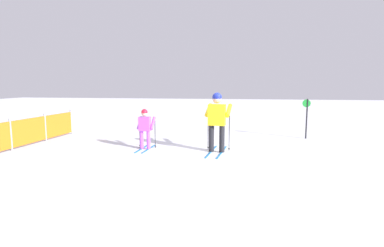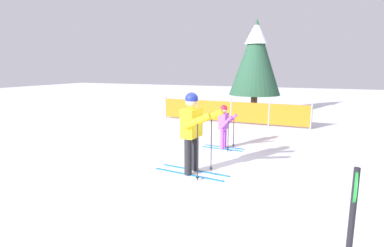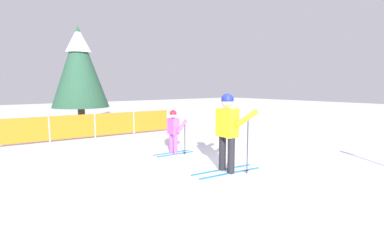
# 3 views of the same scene
# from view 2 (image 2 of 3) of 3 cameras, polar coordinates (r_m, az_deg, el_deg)

# --- Properties ---
(ground_plane) EXTENTS (60.00, 60.00, 0.00)m
(ground_plane) POSITION_cam_2_polar(r_m,az_deg,el_deg) (6.36, -0.72, -9.86)
(ground_plane) COLOR white
(skier_adult) EXTENTS (1.66, 0.78, 1.72)m
(skier_adult) POSITION_cam_2_polar(r_m,az_deg,el_deg) (6.22, 0.16, -0.41)
(skier_adult) COLOR #1966B2
(skier_adult) RESTS_ON ground_plane
(skier_child) EXTENTS (1.16, 0.57, 1.22)m
(skier_child) POSITION_cam_2_polar(r_m,az_deg,el_deg) (8.28, 6.15, 0.04)
(skier_child) COLOR #1966B2
(skier_child) RESTS_ON ground_plane
(safety_fence) EXTENTS (6.11, 0.31, 0.95)m
(safety_fence) POSITION_cam_2_polar(r_m,az_deg,el_deg) (12.19, 7.45, 2.27)
(safety_fence) COLOR gray
(safety_fence) RESTS_ON ground_plane
(conifer_far) EXTENTS (2.40, 2.40, 4.46)m
(conifer_far) POSITION_cam_2_polar(r_m,az_deg,el_deg) (14.67, 12.04, 12.46)
(conifer_far) COLOR #4C3823
(conifer_far) RESTS_ON ground_plane
(trail_marker) EXTENTS (0.05, 0.28, 1.43)m
(trail_marker) POSITION_cam_2_polar(r_m,az_deg,el_deg) (2.97, 27.99, -17.47)
(trail_marker) COLOR black
(trail_marker) RESTS_ON ground_plane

